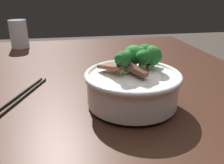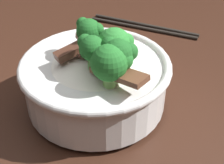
% 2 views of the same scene
% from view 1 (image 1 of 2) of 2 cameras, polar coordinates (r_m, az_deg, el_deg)
% --- Properties ---
extents(dining_table, '(1.36, 0.95, 0.83)m').
position_cam_1_polar(dining_table, '(0.62, -1.71, -10.11)').
color(dining_table, '#381E14').
rests_on(dining_table, ground).
extents(rice_bowl, '(0.21, 0.21, 0.13)m').
position_cam_1_polar(rice_bowl, '(0.51, 5.26, -0.24)').
color(rice_bowl, white).
rests_on(rice_bowl, dining_table).
extents(drinking_glass, '(0.08, 0.08, 0.12)m').
position_cam_1_polar(drinking_glass, '(1.11, -22.12, 10.58)').
color(drinking_glass, white).
rests_on(drinking_glass, dining_table).
extents(chopsticks_pair, '(0.23, 0.11, 0.01)m').
position_cam_1_polar(chopsticks_pair, '(0.60, -21.87, -3.37)').
color(chopsticks_pair, '#28231E').
rests_on(chopsticks_pair, dining_table).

